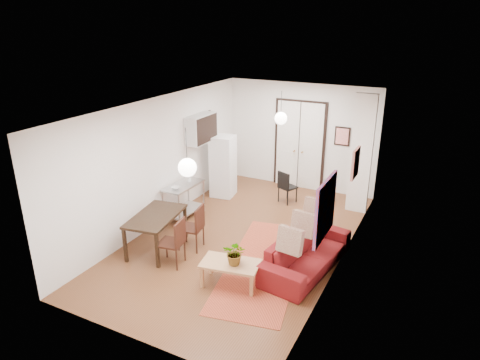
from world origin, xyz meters
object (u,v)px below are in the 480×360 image
at_px(dining_chair_far, 173,236).
at_px(dining_chair_near, 193,222).
at_px(sofa, 307,253).
at_px(black_side_chair, 289,183).
at_px(coffee_table, 230,266).
at_px(kitchen_counter, 184,197).
at_px(fridge, 223,166).
at_px(dining_table, 156,219).

bearing_deg(dining_chair_far, dining_chair_near, 170.49).
height_order(sofa, black_side_chair, black_side_chair).
bearing_deg(dining_chair_far, coffee_table, 72.27).
xyz_separation_m(kitchen_counter, dining_chair_near, (0.96, -1.09, 0.03)).
distance_m(kitchen_counter, fridge, 1.64).
height_order(coffee_table, dining_chair_far, dining_chair_far).
xyz_separation_m(dining_chair_near, black_side_chair, (0.92, 3.11, -0.06)).
xyz_separation_m(kitchen_counter, fridge, (0.18, 1.60, 0.30)).
bearing_deg(dining_table, sofa, 12.99).
xyz_separation_m(fridge, dining_table, (0.18, -3.14, -0.14)).
height_order(sofa, dining_table, dining_table).
bearing_deg(black_side_chair, kitchen_counter, 70.20).
bearing_deg(dining_table, kitchen_counter, 103.37).
xyz_separation_m(sofa, coffee_table, (-1.03, -1.14, 0.06)).
height_order(dining_table, black_side_chair, black_side_chair).
bearing_deg(dining_table, fridge, 93.33).
bearing_deg(black_side_chair, dining_chair_near, 96.71).
bearing_deg(coffee_table, sofa, 47.72).
height_order(kitchen_counter, dining_chair_near, dining_chair_near).
distance_m(fridge, dining_chair_near, 2.82).
bearing_deg(dining_table, coffee_table, -13.00).
bearing_deg(coffee_table, black_side_chair, 96.00).
bearing_deg(kitchen_counter, sofa, -12.08).
height_order(sofa, dining_chair_near, dining_chair_near).
height_order(fridge, dining_table, fridge).
distance_m(kitchen_counter, dining_chair_far, 2.03).
bearing_deg(kitchen_counter, dining_table, -74.48).
height_order(coffee_table, kitchen_counter, kitchen_counter).
distance_m(coffee_table, kitchen_counter, 3.05).
bearing_deg(black_side_chair, sofa, 140.14).
bearing_deg(black_side_chair, coffee_table, 119.26).
distance_m(dining_table, dining_chair_near, 0.76).
xyz_separation_m(fridge, dining_chair_near, (0.78, -2.69, -0.27)).
height_order(kitchen_counter, dining_chair_far, dining_chair_far).
xyz_separation_m(sofa, kitchen_counter, (-3.34, 0.85, 0.19)).
xyz_separation_m(sofa, black_side_chair, (-1.45, 2.87, 0.16)).
relative_size(dining_table, dining_chair_far, 1.58).
relative_size(coffee_table, fridge, 0.67).
height_order(sofa, kitchen_counter, kitchen_counter).
relative_size(dining_chair_far, black_side_chair, 1.12).
distance_m(sofa, black_side_chair, 3.22).
xyz_separation_m(dining_chair_far, black_side_chair, (0.92, 3.81, -0.06)).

